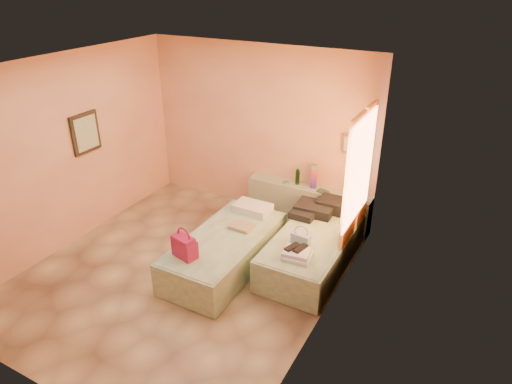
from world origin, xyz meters
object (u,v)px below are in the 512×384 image
Objects in this scene: blue_handbag at (301,239)px; flower_vase at (352,188)px; bed_right at (314,249)px; towel_stack at (297,255)px; green_book at (323,191)px; bed_left at (225,251)px; magenta_handbag at (185,246)px; headboard_ledge at (308,205)px; water_bottle at (297,177)px.

flower_vase is at bearing 86.25° from blue_handbag.
towel_stack is (0.03, -0.66, 0.30)m from bed_right.
green_book reaches higher than bed_right.
green_book is (0.80, 1.63, 0.41)m from bed_left.
flower_vase is at bearing 72.81° from magenta_handbag.
headboard_ledge is 1.18m from bed_right.
bed_left is 1.10m from blue_handbag.
water_bottle reaches higher than flower_vase.
magenta_handbag is at bearing -120.74° from flower_vase.
magenta_handbag reaches higher than green_book.
bed_left is 1.00× the size of bed_right.
blue_handbag is (-0.23, -1.45, -0.19)m from flower_vase.
water_bottle is 0.79× the size of magenta_handbag.
flower_vase is at bearing 54.79° from bed_left.
blue_handbag is (-0.06, -0.35, 0.33)m from bed_right.
water_bottle reaches higher than headboard_ledge.
headboard_ledge is 0.43m from green_book.
headboard_ledge is 1.50m from blue_handbag.
green_book is 2.49m from magenta_handbag.
water_bottle is at bearing 124.69° from bed_right.
bed_right is 5.71× the size of towel_stack.
blue_handbag reaches higher than headboard_ledge.
water_bottle is (-0.74, 1.07, 0.53)m from bed_right.
towel_stack is (0.55, -1.71, 0.23)m from headboard_ledge.
headboard_ledge is 1.81m from towel_stack.
bed_left is 1.13m from towel_stack.
headboard_ledge is 1.02× the size of bed_left.
headboard_ledge is at bearing 72.40° from bed_left.
bed_right is at bearing -55.38° from water_bottle.
water_bottle is at bearing -178.11° from flower_vase.
bed_left is at bearing -148.57° from bed_right.
flower_vase is at bearing 3.94° from headboard_ledge.
magenta_handbag is at bearing -99.02° from green_book.
towel_stack is at bearing -72.10° from headboard_ledge.
magenta_handbag reaches higher than blue_handbag.
green_book is 0.52× the size of magenta_handbag.
bed_left is at bearing -107.66° from headboard_ledge.
bed_left is at bearing -100.84° from water_bottle.
towel_stack is at bearing 40.19° from magenta_handbag.
blue_handbag is 0.32m from towel_stack.
water_bottle is at bearing 79.23° from bed_left.
green_book reaches higher than blue_handbag.
headboard_ledge is 7.90× the size of blue_handbag.
headboard_ledge is at bearing 107.90° from towel_stack.
flower_vase is 2.79m from magenta_handbag.
magenta_handbag is 1.24× the size of blue_handbag.
blue_handbag reaches higher than bed_right.
water_bottle is 1.58m from blue_handbag.
water_bottle reaches higher than bed_left.
magenta_handbag is (-1.43, -2.40, -0.12)m from flower_vase.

